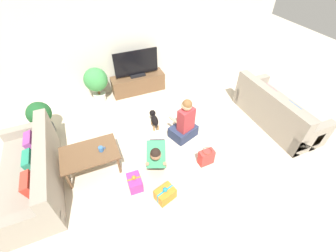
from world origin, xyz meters
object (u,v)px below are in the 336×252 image
potted_plant_corner_left (40,116)px  potted_plant_back_left (96,81)px  gift_box_a (165,194)px  mug (101,149)px  coffee_table (90,154)px  gift_bag_a (206,157)px  dog (154,119)px  tv (136,65)px  sofa_right (276,111)px  gift_box_b (135,182)px  tv_console (138,83)px  person_sitting (185,124)px  person_kneeling (157,154)px  sofa_left (34,174)px

potted_plant_corner_left → potted_plant_back_left: 1.46m
gift_box_a → mug: mug is taller
coffee_table → gift_bag_a: size_ratio=2.88×
potted_plant_corner_left → gift_bag_a: (2.74, -2.03, -0.30)m
dog → mug: mug is taller
tv → gift_bag_a: 2.91m
sofa_right → gift_box_b: size_ratio=6.40×
gift_box_a → dog: bearing=75.7°
tv_console → dog: 1.46m
gift_box_b → gift_box_a: bearing=-45.0°
potted_plant_corner_left → dog: bearing=-17.1°
tv_console → potted_plant_corner_left: 2.43m
potted_plant_back_left → person_sitting: (1.40, -1.97, -0.20)m
gift_box_a → gift_box_b: (-0.40, 0.40, 0.01)m
potted_plant_corner_left → gift_bag_a: 3.42m
sofa_right → mug: size_ratio=16.66×
sofa_right → gift_box_a: 3.07m
dog → gift_box_b: (-0.84, -1.34, -0.08)m
coffee_table → gift_bag_a: 2.09m
sofa_right → dog: sofa_right is taller
tv → potted_plant_corner_left: (-2.29, -0.78, -0.30)m
person_kneeling → potted_plant_corner_left: bearing=158.7°
person_kneeling → mug: person_kneeling is taller
gift_bag_a → tv_console: bearing=99.0°
coffee_table → person_sitting: bearing=4.0°
coffee_table → gift_box_a: coffee_table is taller
coffee_table → tv_console: 2.64m
dog → gift_bag_a: (0.53, -1.35, -0.04)m
tv → gift_box_a: (-0.53, -3.20, -0.64)m
coffee_table → potted_plant_corner_left: bearing=119.5°
tv → person_sitting: 2.09m
sofa_right → potted_plant_back_left: potted_plant_back_left is taller
sofa_left → person_kneeling: 2.05m
sofa_left → potted_plant_corner_left: (0.15, 1.35, 0.15)m
gift_box_a → gift_box_b: bearing=135.0°
person_sitting → dog: person_sitting is taller
tv_console → gift_bag_a: tv_console is taller
sofa_left → sofa_right: 4.86m
potted_plant_back_left → sofa_left: bearing=-124.1°
potted_plant_corner_left → potted_plant_back_left: potted_plant_back_left is taller
mug → gift_box_a: bearing=-52.2°
coffee_table → person_kneeling: (1.10, -0.37, -0.08)m
sofa_right → tv_console: sofa_right is taller
sofa_right → potted_plant_back_left: bearing=56.1°
tv → dog: 1.57m
gift_bag_a → dog: bearing=111.5°
gift_box_b → gift_bag_a: size_ratio=0.93×
gift_box_b → potted_plant_corner_left: bearing=124.0°
potted_plant_corner_left → gift_box_b: size_ratio=2.44×
sofa_right → gift_box_b: 3.38m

